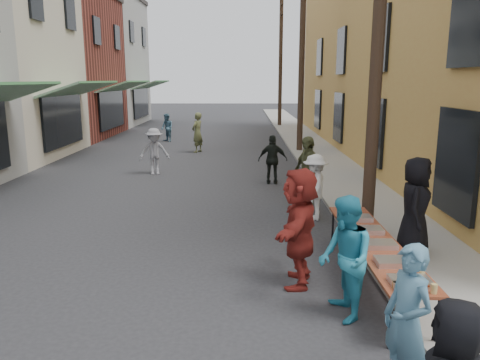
{
  "coord_description": "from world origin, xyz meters",
  "views": [
    {
      "loc": [
        1.7,
        -6.39,
        3.27
      ],
      "look_at": [
        1.64,
        2.76,
        1.3
      ],
      "focal_mm": 35.0,
      "sensor_mm": 36.0,
      "label": 1
    }
  ],
  "objects_px": {
    "catering_tray_sausage": "(410,281)",
    "server": "(415,206)",
    "utility_pole_near": "(380,14)",
    "guest_front_c": "(345,259)",
    "utility_pole_far": "(281,61)",
    "serving_table": "(374,243)",
    "utility_pole_mid": "(302,51)"
  },
  "relations": [
    {
      "from": "catering_tray_sausage",
      "to": "server",
      "type": "distance_m",
      "value": 3.01
    },
    {
      "from": "utility_pole_near",
      "to": "guest_front_c",
      "type": "relative_size",
      "value": 5.16
    },
    {
      "from": "utility_pole_far",
      "to": "guest_front_c",
      "type": "height_order",
      "value": "utility_pole_far"
    },
    {
      "from": "serving_table",
      "to": "catering_tray_sausage",
      "type": "distance_m",
      "value": 1.65
    },
    {
      "from": "utility_pole_far",
      "to": "guest_front_c",
      "type": "relative_size",
      "value": 5.16
    },
    {
      "from": "catering_tray_sausage",
      "to": "server",
      "type": "height_order",
      "value": "server"
    },
    {
      "from": "utility_pole_far",
      "to": "serving_table",
      "type": "bearing_deg",
      "value": -91.09
    },
    {
      "from": "utility_pole_mid",
      "to": "catering_tray_sausage",
      "type": "relative_size",
      "value": 18.0
    },
    {
      "from": "catering_tray_sausage",
      "to": "utility_pole_near",
      "type": "bearing_deg",
      "value": 82.72
    },
    {
      "from": "utility_pole_mid",
      "to": "utility_pole_near",
      "type": "bearing_deg",
      "value": -90.0
    },
    {
      "from": "utility_pole_mid",
      "to": "serving_table",
      "type": "distance_m",
      "value": 14.77
    },
    {
      "from": "catering_tray_sausage",
      "to": "server",
      "type": "xyz_separation_m",
      "value": [
        1.06,
        2.81,
        0.22
      ]
    },
    {
      "from": "server",
      "to": "utility_pole_far",
      "type": "bearing_deg",
      "value": 23.42
    },
    {
      "from": "utility_pole_mid",
      "to": "guest_front_c",
      "type": "distance_m",
      "value": 15.83
    },
    {
      "from": "utility_pole_near",
      "to": "catering_tray_sausage",
      "type": "relative_size",
      "value": 18.0
    },
    {
      "from": "serving_table",
      "to": "utility_pole_far",
      "type": "bearing_deg",
      "value": 88.91
    },
    {
      "from": "utility_pole_near",
      "to": "serving_table",
      "type": "relative_size",
      "value": 2.25
    },
    {
      "from": "utility_pole_near",
      "to": "guest_front_c",
      "type": "xyz_separation_m",
      "value": [
        -1.2,
        -3.36,
        -3.63
      ]
    },
    {
      "from": "catering_tray_sausage",
      "to": "guest_front_c",
      "type": "xyz_separation_m",
      "value": [
        -0.7,
        0.55,
        0.08
      ]
    },
    {
      "from": "utility_pole_near",
      "to": "guest_front_c",
      "type": "bearing_deg",
      "value": -109.7
    },
    {
      "from": "utility_pole_near",
      "to": "guest_front_c",
      "type": "height_order",
      "value": "utility_pole_near"
    },
    {
      "from": "utility_pole_mid",
      "to": "catering_tray_sausage",
      "type": "distance_m",
      "value": 16.35
    },
    {
      "from": "utility_pole_near",
      "to": "server",
      "type": "relative_size",
      "value": 4.97
    },
    {
      "from": "utility_pole_near",
      "to": "serving_table",
      "type": "bearing_deg",
      "value": -102.46
    },
    {
      "from": "serving_table",
      "to": "guest_front_c",
      "type": "xyz_separation_m",
      "value": [
        -0.7,
        -1.1,
        0.16
      ]
    },
    {
      "from": "utility_pole_near",
      "to": "catering_tray_sausage",
      "type": "bearing_deg",
      "value": -97.28
    },
    {
      "from": "utility_pole_mid",
      "to": "server",
      "type": "bearing_deg",
      "value": -87.56
    },
    {
      "from": "guest_front_c",
      "to": "server",
      "type": "distance_m",
      "value": 2.87
    },
    {
      "from": "server",
      "to": "utility_pole_mid",
      "type": "bearing_deg",
      "value": 24.59
    },
    {
      "from": "utility_pole_far",
      "to": "catering_tray_sausage",
      "type": "bearing_deg",
      "value": -91.03
    },
    {
      "from": "serving_table",
      "to": "catering_tray_sausage",
      "type": "height_order",
      "value": "catering_tray_sausage"
    },
    {
      "from": "server",
      "to": "catering_tray_sausage",
      "type": "bearing_deg",
      "value": -178.48
    }
  ]
}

